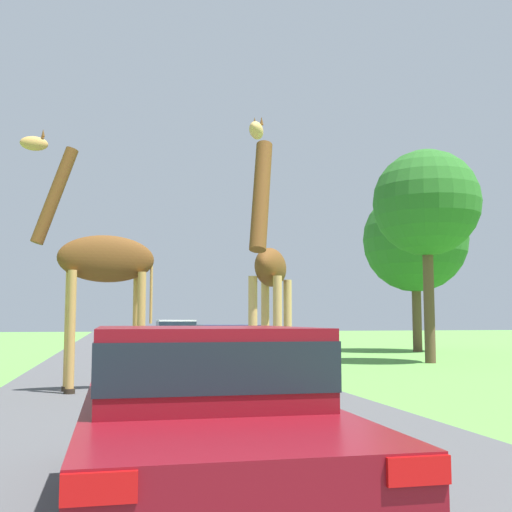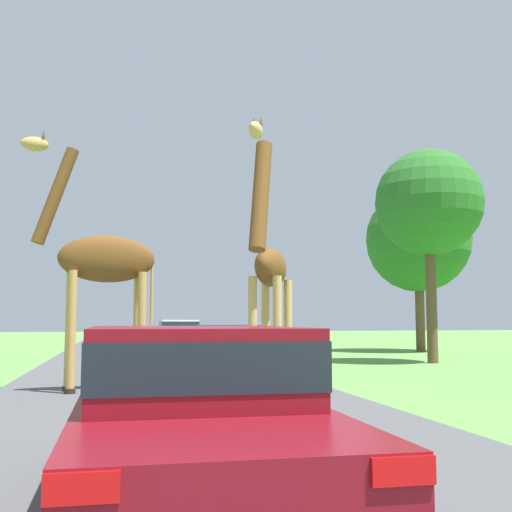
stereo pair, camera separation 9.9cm
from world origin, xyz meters
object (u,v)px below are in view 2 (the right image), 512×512
car_queue_left (178,335)px  tree_far_right (429,204)px  tree_right_cluster (418,240)px  giraffe_companion (101,265)px  car_queue_right (229,346)px  giraffe_near_road (269,268)px  car_lead_maroon (193,410)px

car_queue_left → tree_far_right: 13.32m
car_queue_left → tree_right_cluster: bearing=-12.7°
giraffe_companion → car_queue_right: giraffe_companion is taller
car_queue_right → tree_far_right: (7.35, 1.68, 4.79)m
giraffe_near_road → tree_far_right: bearing=-109.7°
giraffe_companion → tree_right_cluster: tree_right_cluster is taller
giraffe_companion → tree_far_right: bearing=-68.9°
giraffe_companion → giraffe_near_road: bearing=-125.0°
car_lead_maroon → car_queue_left: bearing=85.0°
car_queue_right → car_lead_maroon: bearing=-100.9°
car_lead_maroon → tree_right_cluster: size_ratio=0.61×
car_queue_right → giraffe_near_road: bearing=-92.5°
car_queue_right → tree_far_right: size_ratio=0.62×
giraffe_companion → car_queue_left: 16.56m
car_queue_left → tree_far_right: size_ratio=0.61×
giraffe_near_road → car_queue_right: size_ratio=1.14×
giraffe_near_road → car_queue_left: 17.82m
tree_far_right → giraffe_near_road: bearing=-133.6°
tree_far_right → giraffe_companion: bearing=-149.5°
car_lead_maroon → car_queue_right: (2.57, 13.38, -0.05)m
tree_right_cluster → tree_far_right: bearing=-113.6°
car_queue_right → tree_right_cluster: tree_right_cluster is taller
tree_right_cluster → car_queue_left: bearing=167.3°
giraffe_companion → car_queue_left: bearing=-20.4°
giraffe_near_road → car_queue_left: bearing=-65.6°
car_lead_maroon → giraffe_near_road: bearing=71.9°
giraffe_near_road → tree_right_cluster: tree_right_cluster is taller
giraffe_near_road → giraffe_companion: (-3.29, 1.58, 0.14)m
giraffe_companion → car_queue_right: bearing=-46.3°
car_queue_right → tree_right_cluster: bearing=40.3°
giraffe_companion → tree_far_right: size_ratio=0.73×
car_queue_right → tree_far_right: bearing=12.9°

